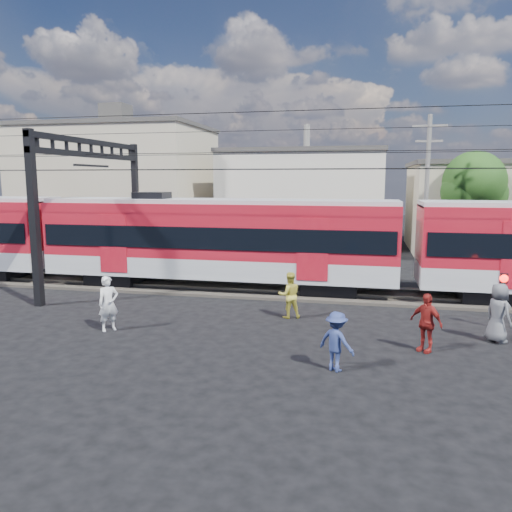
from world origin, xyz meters
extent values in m
plane|color=black|center=(0.00, 0.00, 0.00)|extent=(120.00, 120.00, 0.00)
cube|color=#2D2823|center=(0.00, 8.00, 0.06)|extent=(70.00, 3.40, 0.12)
cube|color=#59544C|center=(0.00, 7.25, 0.18)|extent=(70.00, 0.12, 0.12)
cube|color=#59544C|center=(0.00, 8.75, 0.18)|extent=(70.00, 0.12, 0.12)
cube|color=black|center=(-15.47, 8.00, 0.35)|extent=(2.40, 2.20, 0.70)
cube|color=black|center=(-8.91, 8.00, 0.35)|extent=(2.40, 2.20, 0.70)
cube|color=black|center=(1.33, 8.00, 0.35)|extent=(2.40, 2.20, 0.70)
cube|color=#A1A4A9|center=(-3.79, 8.00, 1.15)|extent=(16.00, 3.00, 0.90)
cube|color=maroon|center=(-3.79, 8.00, 2.80)|extent=(16.00, 3.00, 2.40)
cube|color=black|center=(-3.79, 8.00, 2.55)|extent=(15.68, 3.08, 0.95)
cube|color=#A1A4A9|center=(-3.79, 8.00, 4.05)|extent=(16.00, 2.60, 0.25)
cube|color=black|center=(7.89, 8.00, 0.35)|extent=(2.40, 2.20, 0.70)
cube|color=black|center=(-10.00, 3.50, 3.50)|extent=(0.30, 0.30, 7.00)
cube|color=black|center=(-10.00, 12.50, 3.50)|extent=(0.30, 0.30, 7.00)
cube|color=black|center=(-10.00, 8.00, 6.80)|extent=(0.25, 9.30, 0.25)
cube|color=black|center=(-10.00, 8.00, 6.20)|extent=(0.25, 9.30, 0.25)
cylinder|color=black|center=(0.00, 7.30, 5.50)|extent=(70.00, 0.03, 0.03)
cylinder|color=black|center=(0.00, 8.70, 5.50)|extent=(70.00, 0.03, 0.03)
cylinder|color=black|center=(0.00, 7.30, 6.20)|extent=(70.00, 0.03, 0.03)
cylinder|color=black|center=(0.00, 8.70, 6.20)|extent=(70.00, 0.03, 0.03)
cylinder|color=black|center=(0.00, 4.50, 7.50)|extent=(70.00, 0.03, 0.03)
cylinder|color=black|center=(0.00, 11.50, 7.50)|extent=(70.00, 0.03, 0.03)
cube|color=tan|center=(-17.00, 24.00, 4.50)|extent=(14.00, 10.00, 9.00)
cube|color=#3F3D3A|center=(-17.00, 24.00, 9.15)|extent=(14.28, 10.20, 0.30)
cube|color=beige|center=(-2.00, 27.00, 3.50)|extent=(12.00, 12.00, 7.00)
cube|color=#3F3D3A|center=(-2.00, 27.00, 7.15)|extent=(12.24, 12.24, 0.30)
cylinder|color=slate|center=(6.00, 15.00, 4.25)|extent=(0.24, 0.24, 8.50)
cube|color=slate|center=(6.00, 15.00, 7.90)|extent=(1.80, 0.12, 0.12)
cube|color=slate|center=(6.00, 15.00, 7.10)|extent=(1.40, 0.12, 0.12)
cylinder|color=#382619|center=(9.00, 18.00, 1.96)|extent=(0.36, 0.36, 3.92)
sphere|color=#1D4213|center=(9.00, 18.00, 4.90)|extent=(3.64, 3.64, 3.64)
sphere|color=#1D4213|center=(9.60, 18.30, 4.20)|extent=(2.80, 2.80, 2.80)
imported|color=silver|center=(-5.59, 1.05, 0.93)|extent=(0.79, 0.80, 1.86)
imported|color=gold|center=(0.13, 3.90, 0.86)|extent=(1.01, 0.90, 1.71)
imported|color=navy|center=(2.12, -0.93, 0.81)|extent=(1.20, 1.04, 1.61)
imported|color=maroon|center=(4.62, 1.15, 0.88)|extent=(1.08, 0.98, 1.77)
imported|color=#525358|center=(6.93, 2.55, 0.94)|extent=(0.99, 1.09, 1.87)
cylinder|color=black|center=(7.42, 4.13, 0.90)|extent=(0.12, 0.12, 1.80)
sphere|color=#FF140C|center=(7.42, 4.13, 1.75)|extent=(0.28, 0.28, 0.28)
cube|color=black|center=(7.42, 4.13, 1.75)|extent=(0.25, 0.06, 0.35)
camera|label=1|loc=(2.75, -13.83, 5.07)|focal=35.00mm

